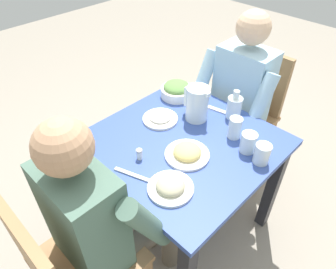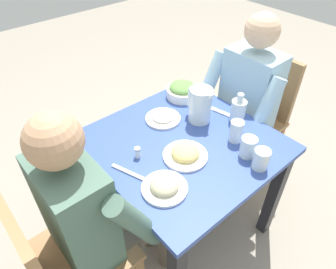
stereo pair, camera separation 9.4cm
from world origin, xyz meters
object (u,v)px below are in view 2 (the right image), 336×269
object	(u,v)px
water_glass_far_right	(248,147)
dining_table	(183,159)
plate_beans	(165,186)
water_pitcher	(200,105)
salt_shaker	(138,152)
salad_bowl	(182,90)
chair_far	(62,258)
diner_near	(239,105)
water_glass_near_left	(261,159)
diner_far	(100,210)
plate_fries	(185,154)
water_glass_center	(236,131)
oil_carafe	(238,111)
plate_yoghurt	(163,118)
chair_near	(255,112)

from	to	relation	value
water_glass_far_right	dining_table	bearing A→B (deg)	31.13
plate_beans	water_pitcher	bearing A→B (deg)	-61.36
salt_shaker	salad_bowl	bearing A→B (deg)	-64.54
chair_far	plate_beans	distance (m)	0.52
plate_beans	water_glass_far_right	distance (m)	0.44
diner_near	plate_beans	size ratio (longest dim) A/B	6.02
water_glass_near_left	salt_shaker	xyz separation A→B (m)	(0.41, 0.38, -0.02)
diner_far	salt_shaker	xyz separation A→B (m)	(0.11, -0.28, 0.08)
chair_far	diner_far	xyz separation A→B (m)	(-0.00, -0.20, 0.15)
plate_fries	water_glass_near_left	world-z (taller)	water_glass_near_left
chair_far	diner_near	world-z (taller)	diner_near
water_glass_center	oil_carafe	size ratio (longest dim) A/B	0.69
diner_near	salt_shaker	distance (m)	0.76
salt_shaker	dining_table	bearing A→B (deg)	-104.18
water_glass_far_right	diner_far	bearing A→B (deg)	72.19
plate_yoghurt	oil_carafe	world-z (taller)	oil_carafe
diner_far	water_glass_near_left	xyz separation A→B (m)	(-0.30, -0.66, 0.10)
chair_far	plate_fries	xyz separation A→B (m)	(-0.04, -0.65, 0.22)
diner_near	plate_yoghurt	world-z (taller)	diner_near
plate_yoghurt	water_glass_center	xyz separation A→B (m)	(-0.36, -0.16, 0.04)
plate_yoghurt	water_glass_near_left	size ratio (longest dim) A/B	1.91
plate_beans	plate_yoghurt	bearing A→B (deg)	-39.16
dining_table	water_pitcher	size ratio (longest dim) A/B	4.48
diner_near	water_pitcher	xyz separation A→B (m)	(0.01, 0.33, 0.15)
diner_near	water_glass_near_left	xyz separation A→B (m)	(-0.41, 0.37, 0.10)
diner_far	water_glass_far_right	bearing A→B (deg)	-107.81
plate_yoghurt	plate_fries	xyz separation A→B (m)	(-0.29, 0.10, 0.01)
plate_beans	diner_near	bearing A→B (deg)	-73.33
plate_fries	water_glass_near_left	distance (m)	0.34
chair_far	water_pitcher	xyz separation A→B (m)	(0.12, -0.90, 0.29)
water_glass_near_left	salt_shaker	world-z (taller)	water_glass_near_left
diner_far	oil_carafe	xyz separation A→B (m)	(-0.01, -0.85, 0.11)
salad_bowl	plate_fries	xyz separation A→B (m)	(-0.39, 0.34, -0.02)
chair_far	water_glass_center	size ratio (longest dim) A/B	7.85
dining_table	oil_carafe	size ratio (longest dim) A/B	5.17
diner_near	water_glass_center	world-z (taller)	diner_near
diner_near	water_glass_center	xyz separation A→B (m)	(-0.22, 0.31, 0.11)
water_glass_near_left	water_glass_center	bearing A→B (deg)	-17.35
chair_near	chair_far	size ratio (longest dim) A/B	1.00
plate_fries	water_glass_near_left	xyz separation A→B (m)	(-0.27, -0.21, 0.03)
diner_far	oil_carafe	world-z (taller)	diner_far
chair_far	plate_fries	world-z (taller)	chair_far
chair_far	water_pitcher	bearing A→B (deg)	-82.21
plate_beans	chair_far	bearing A→B (deg)	74.70
water_glass_near_left	salad_bowl	bearing A→B (deg)	-11.16
chair_far	plate_yoghurt	bearing A→B (deg)	-71.71
salad_bowl	plate_fries	size ratio (longest dim) A/B	0.89
chair_near	plate_yoghurt	distance (m)	0.73
diner_near	water_glass_far_right	distance (m)	0.49
salad_bowl	water_glass_far_right	distance (m)	0.58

